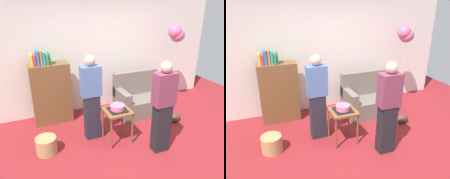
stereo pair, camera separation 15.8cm
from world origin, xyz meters
TOP-DOWN VIEW (x-y plane):
  - ground_plane at (0.00, 0.00)m, footprint 8.00×8.00m
  - wall_back at (0.00, 2.05)m, footprint 6.00×0.10m
  - couch at (0.70, 1.32)m, footprint 1.10×0.70m
  - bookshelf at (-1.24, 1.68)m, footprint 0.80×0.36m
  - side_table at (-0.25, 0.45)m, footprint 0.48×0.48m
  - birthday_cake at (-0.25, 0.45)m, footprint 0.32×0.32m
  - person_blowing_candles at (-0.65, 0.75)m, footprint 0.36×0.22m
  - person_holding_cake at (0.33, -0.10)m, footprint 0.36×0.22m
  - wicker_basket at (-1.55, 0.58)m, footprint 0.36×0.36m
  - handbag at (1.19, 0.57)m, footprint 0.28×0.14m
  - balloon_bunch at (1.67, 1.40)m, footprint 0.44×0.34m

SIDE VIEW (x-z plane):
  - ground_plane at x=0.00m, z-range 0.00..0.00m
  - handbag at x=1.19m, z-range 0.00..0.20m
  - wicker_basket at x=-1.55m, z-range 0.00..0.30m
  - couch at x=0.70m, z-range -0.14..0.82m
  - side_table at x=-0.25m, z-range 0.22..0.86m
  - bookshelf at x=-1.24m, z-range -0.11..1.48m
  - birthday_cake at x=-0.25m, z-range 0.60..0.77m
  - person_blowing_candles at x=-0.65m, z-range 0.02..1.65m
  - person_holding_cake at x=0.33m, z-range 0.02..1.65m
  - wall_back at x=0.00m, z-range 0.00..2.70m
  - balloon_bunch at x=1.67m, z-range 0.78..2.77m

